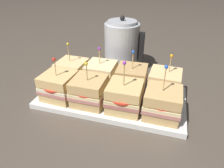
{
  "coord_description": "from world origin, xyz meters",
  "views": [
    {
      "loc": [
        0.16,
        -0.55,
        0.41
      ],
      "look_at": [
        0.0,
        0.0,
        0.06
      ],
      "focal_mm": 32.0,
      "sensor_mm": 36.0,
      "label": 1
    }
  ],
  "objects_px": {
    "sandwich_front_far_right": "(162,103)",
    "sandwich_back_far_left": "(72,71)",
    "serving_platter": "(112,97)",
    "sandwich_back_far_right": "(164,84)",
    "sandwich_front_center_left": "(89,91)",
    "sandwich_back_center_right": "(131,79)",
    "sandwich_back_center_left": "(101,75)",
    "kettle_steel": "(122,46)",
    "sandwich_front_center_right": "(125,97)",
    "sandwich_front_far_left": "(59,86)"
  },
  "relations": [
    {
      "from": "sandwich_front_far_right",
      "to": "sandwich_back_far_left",
      "type": "xyz_separation_m",
      "value": [
        -0.34,
        0.11,
        -0.0
      ]
    },
    {
      "from": "serving_platter",
      "to": "sandwich_back_far_right",
      "type": "distance_m",
      "value": 0.19
    },
    {
      "from": "serving_platter",
      "to": "sandwich_front_center_left",
      "type": "xyz_separation_m",
      "value": [
        -0.06,
        -0.06,
        0.05
      ]
    },
    {
      "from": "sandwich_back_center_right",
      "to": "sandwich_front_far_right",
      "type": "bearing_deg",
      "value": -45.12
    },
    {
      "from": "sandwich_back_center_right",
      "to": "sandwich_back_far_right",
      "type": "height_order",
      "value": "sandwich_back_center_right"
    },
    {
      "from": "sandwich_back_center_left",
      "to": "sandwich_back_center_right",
      "type": "height_order",
      "value": "sandwich_back_center_right"
    },
    {
      "from": "serving_platter",
      "to": "sandwich_back_far_right",
      "type": "height_order",
      "value": "sandwich_back_far_right"
    },
    {
      "from": "sandwich_front_center_left",
      "to": "kettle_steel",
      "type": "bearing_deg",
      "value": 84.38
    },
    {
      "from": "sandwich_back_center_left",
      "to": "sandwich_front_center_right",
      "type": "bearing_deg",
      "value": -45.06
    },
    {
      "from": "sandwich_front_far_left",
      "to": "sandwich_back_center_left",
      "type": "xyz_separation_m",
      "value": [
        0.11,
        0.11,
        -0.0
      ]
    },
    {
      "from": "sandwich_back_far_right",
      "to": "sandwich_back_center_right",
      "type": "bearing_deg",
      "value": 179.69
    },
    {
      "from": "serving_platter",
      "to": "kettle_steel",
      "type": "bearing_deg",
      "value": 96.45
    },
    {
      "from": "sandwich_front_center_left",
      "to": "sandwich_back_far_right",
      "type": "xyz_separation_m",
      "value": [
        0.23,
        0.11,
        0.0
      ]
    },
    {
      "from": "serving_platter",
      "to": "sandwich_front_far_right",
      "type": "xyz_separation_m",
      "value": [
        0.17,
        -0.06,
        0.05
      ]
    },
    {
      "from": "sandwich_front_center_right",
      "to": "sandwich_back_far_right",
      "type": "height_order",
      "value": "sandwich_front_center_right"
    },
    {
      "from": "sandwich_front_center_left",
      "to": "kettle_steel",
      "type": "relative_size",
      "value": 0.63
    },
    {
      "from": "sandwich_back_center_left",
      "to": "sandwich_back_center_right",
      "type": "bearing_deg",
      "value": 0.08
    },
    {
      "from": "sandwich_front_center_left",
      "to": "sandwich_front_far_left",
      "type": "bearing_deg",
      "value": 179.35
    },
    {
      "from": "sandwich_front_center_right",
      "to": "kettle_steel",
      "type": "relative_size",
      "value": 0.71
    },
    {
      "from": "sandwich_front_far_left",
      "to": "serving_platter",
      "type": "bearing_deg",
      "value": 19.06
    },
    {
      "from": "serving_platter",
      "to": "kettle_steel",
      "type": "relative_size",
      "value": 2.12
    },
    {
      "from": "serving_platter",
      "to": "sandwich_back_far_right",
      "type": "relative_size",
      "value": 3.28
    },
    {
      "from": "sandwich_front_far_left",
      "to": "sandwich_back_far_left",
      "type": "height_order",
      "value": "sandwich_back_far_left"
    },
    {
      "from": "sandwich_front_far_left",
      "to": "sandwich_back_center_right",
      "type": "height_order",
      "value": "sandwich_back_center_right"
    },
    {
      "from": "sandwich_front_center_left",
      "to": "sandwich_front_center_right",
      "type": "height_order",
      "value": "sandwich_front_center_right"
    },
    {
      "from": "serving_platter",
      "to": "sandwich_back_center_left",
      "type": "bearing_deg",
      "value": 135.74
    },
    {
      "from": "sandwich_front_center_left",
      "to": "sandwich_back_far_left",
      "type": "relative_size",
      "value": 0.95
    },
    {
      "from": "serving_platter",
      "to": "sandwich_front_center_right",
      "type": "xyz_separation_m",
      "value": [
        0.06,
        -0.06,
        0.05
      ]
    },
    {
      "from": "sandwich_front_far_right",
      "to": "sandwich_back_center_left",
      "type": "relative_size",
      "value": 1.12
    },
    {
      "from": "sandwich_front_far_right",
      "to": "sandwich_back_center_right",
      "type": "xyz_separation_m",
      "value": [
        -0.11,
        0.12,
        0.0
      ]
    },
    {
      "from": "sandwich_front_center_left",
      "to": "sandwich_front_far_right",
      "type": "xyz_separation_m",
      "value": [
        0.23,
        -0.0,
        0.0
      ]
    },
    {
      "from": "sandwich_back_far_left",
      "to": "sandwich_back_center_left",
      "type": "distance_m",
      "value": 0.11
    },
    {
      "from": "sandwich_front_center_right",
      "to": "serving_platter",
      "type": "bearing_deg",
      "value": 134.16
    },
    {
      "from": "sandwich_front_far_right",
      "to": "sandwich_back_far_right",
      "type": "bearing_deg",
      "value": 90.66
    },
    {
      "from": "sandwich_front_center_right",
      "to": "sandwich_back_far_left",
      "type": "relative_size",
      "value": 1.07
    },
    {
      "from": "sandwich_front_far_right",
      "to": "kettle_steel",
      "type": "bearing_deg",
      "value": 122.64
    },
    {
      "from": "sandwich_front_center_right",
      "to": "sandwich_front_far_right",
      "type": "distance_m",
      "value": 0.11
    },
    {
      "from": "sandwich_back_far_left",
      "to": "sandwich_back_center_left",
      "type": "xyz_separation_m",
      "value": [
        0.11,
        0.0,
        0.0
      ]
    },
    {
      "from": "sandwich_front_far_left",
      "to": "sandwich_back_center_left",
      "type": "relative_size",
      "value": 1.0
    },
    {
      "from": "serving_platter",
      "to": "sandwich_front_far_left",
      "type": "bearing_deg",
      "value": -160.94
    },
    {
      "from": "sandwich_back_far_left",
      "to": "sandwich_back_far_right",
      "type": "distance_m",
      "value": 0.34
    },
    {
      "from": "sandwich_front_center_right",
      "to": "sandwich_back_center_right",
      "type": "bearing_deg",
      "value": 90.9
    },
    {
      "from": "sandwich_front_center_right",
      "to": "sandwich_back_center_right",
      "type": "xyz_separation_m",
      "value": [
        -0.0,
        0.11,
        -0.0
      ]
    },
    {
      "from": "kettle_steel",
      "to": "sandwich_front_far_right",
      "type": "bearing_deg",
      "value": -57.36
    },
    {
      "from": "serving_platter",
      "to": "sandwich_back_center_left",
      "type": "distance_m",
      "value": 0.1
    },
    {
      "from": "sandwich_back_far_left",
      "to": "sandwich_front_far_left",
      "type": "bearing_deg",
      "value": -86.98
    },
    {
      "from": "sandwich_front_center_left",
      "to": "sandwich_back_far_left",
      "type": "xyz_separation_m",
      "value": [
        -0.11,
        0.11,
        -0.0
      ]
    },
    {
      "from": "sandwich_back_far_left",
      "to": "kettle_steel",
      "type": "distance_m",
      "value": 0.25
    },
    {
      "from": "serving_platter",
      "to": "sandwich_back_far_left",
      "type": "height_order",
      "value": "sandwich_back_far_left"
    },
    {
      "from": "sandwich_front_far_left",
      "to": "sandwich_back_far_right",
      "type": "xyz_separation_m",
      "value": [
        0.34,
        0.11,
        -0.0
      ]
    }
  ]
}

